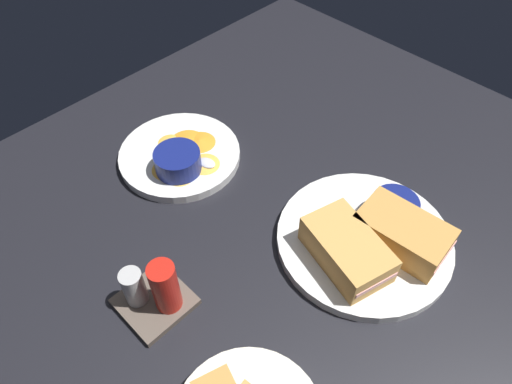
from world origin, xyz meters
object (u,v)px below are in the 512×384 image
Objects in this scene: sandwich_half_far at (402,233)px; condiment_caddy at (155,292)px; spoon_by_gravy_ramekin at (200,160)px; spoon_by_dark_ramekin at (360,228)px; plate_chips_companion at (180,155)px; ramekin_light_gravy at (178,161)px; plate_sandwich_main at (364,240)px; ramekin_dark_sauce at (394,209)px; sandwich_half_near at (348,248)px.

sandwich_half_far is 35.72cm from condiment_caddy.
spoon_by_gravy_ramekin is 1.05× the size of condiment_caddy.
plate_chips_companion is at bearing 14.56° from spoon_by_dark_ramekin.
condiment_caddy reaches higher than ramekin_light_gravy.
condiment_caddy is (13.93, 28.09, 2.61)cm from plate_sandwich_main.
plate_chips_companion is (34.64, 13.72, -2.91)cm from ramekin_dark_sauce.
spoon_by_gravy_ramekin is 26.38cm from condiment_caddy.
sandwich_half_near reaches higher than plate_sandwich_main.
plate_sandwich_main is 34.86cm from plate_chips_companion.
spoon_by_gravy_ramekin reaches higher than plate_sandwich_main.
sandwich_half_near is 10.85cm from ramekin_dark_sauce.
sandwich_half_near is at bearing -169.89° from ramekin_light_gravy.
condiment_caddy is (12.62, 28.72, 1.44)cm from spoon_by_dark_ramekin.
sandwich_half_far is 1.45× the size of condiment_caddy.
spoon_by_dark_ramekin is 31.40cm from condiment_caddy.
plate_sandwich_main is 32.65cm from ramekin_light_gravy.
sandwich_half_near is 8.63cm from sandwich_half_far.
condiment_caddy is (-20.03, 20.24, 2.61)cm from plate_chips_companion.
sandwich_half_far is 1.41× the size of spoon_by_dark_ramekin.
sandwich_half_far is (-4.21, -2.67, 3.20)cm from plate_sandwich_main.
sandwich_half_far is 1.39× the size of spoon_by_gravy_ramekin.
sandwich_half_far is 1.77× the size of ramekin_light_gravy.
sandwich_half_near is 1.50× the size of spoon_by_dark_ramekin.
plate_chips_companion is (34.17, 2.88, -3.20)cm from sandwich_half_near.
ramekin_dark_sauce is 0.73× the size of spoon_by_dark_ramekin.
condiment_caddy reaches higher than sandwich_half_far.
condiment_caddy is (14.61, 33.96, -0.31)cm from ramekin_dark_sauce.
ramekin_dark_sauce is 0.75× the size of condiment_caddy.
plate_sandwich_main is 1.86cm from spoon_by_dark_ramekin.
spoon_by_gravy_ramekin reaches higher than plate_chips_companion.
sandwich_half_near is 1.06× the size of sandwich_half_far.
spoon_by_dark_ramekin is (1.99, 5.24, -1.75)cm from ramekin_dark_sauce.
plate_sandwich_main is 2.69× the size of spoon_by_dark_ramekin.
plate_chips_companion is 4.76cm from spoon_by_gravy_ramekin.
spoon_by_gravy_ramekin is (29.46, 6.82, 1.16)cm from plate_sandwich_main.
plate_chips_companion is at bearing 21.61° from ramekin_dark_sauce.
ramekin_dark_sauce is 0.33× the size of plate_chips_companion.
condiment_caddy is (-16.86, 17.59, -0.16)cm from ramekin_light_gravy.
sandwich_half_far reaches higher than spoon_by_gravy_ramekin.
sandwich_half_near is at bearing 87.53° from ramekin_dark_sauce.
plate_sandwich_main and plate_chips_companion have the same top height.
plate_chips_companion is at bearing -39.81° from ramekin_light_gravy.
sandwich_half_near is 0.69× the size of plate_chips_companion.
plate_sandwich_main is at bearing -87.59° from sandwich_half_near.
spoon_by_gravy_ramekin is (28.15, 7.44, 0.00)cm from spoon_by_dark_ramekin.
ramekin_light_gravy is (29.47, 11.13, 1.60)cm from spoon_by_dark_ramekin.
ramekin_dark_sauce is at bearing -157.18° from spoon_by_gravy_ramekin.
sandwich_half_near is 27.10cm from condiment_caddy.
plate_chips_companion is 28.59cm from condiment_caddy.
ramekin_dark_sauce is (-0.68, -5.86, 2.91)cm from plate_sandwich_main.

